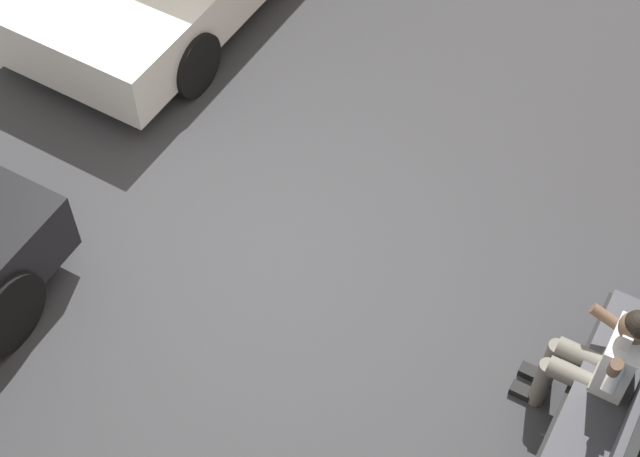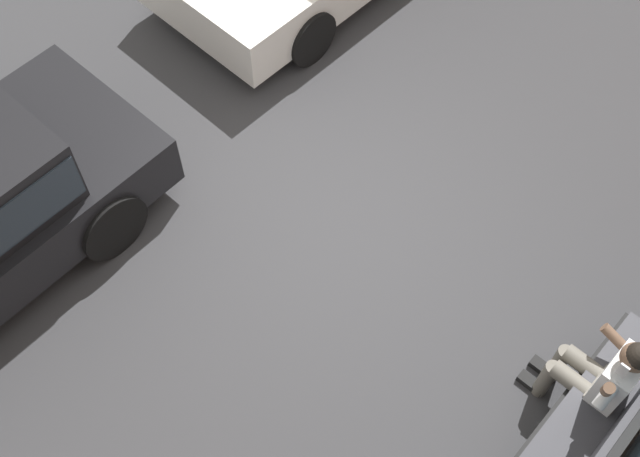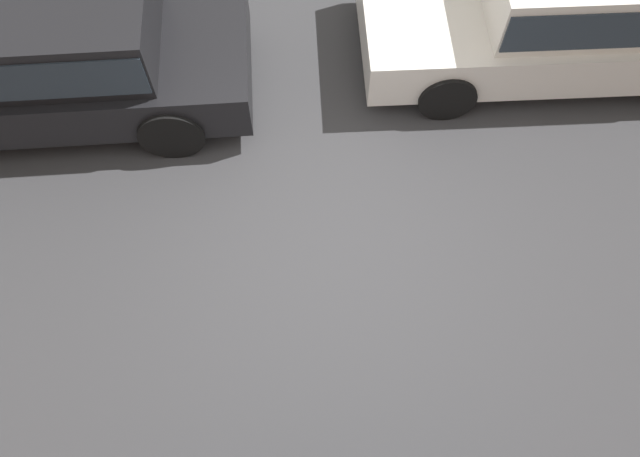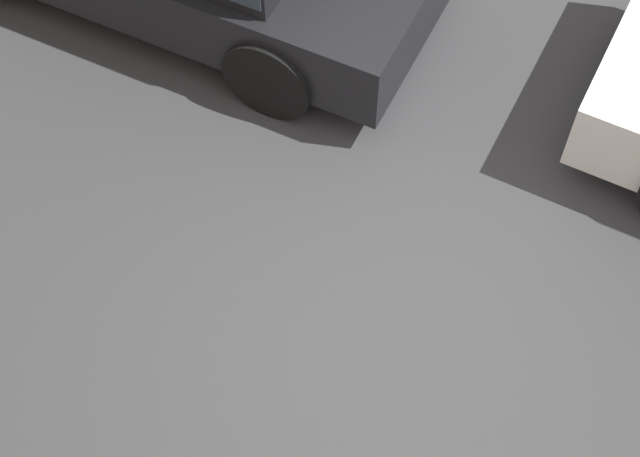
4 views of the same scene
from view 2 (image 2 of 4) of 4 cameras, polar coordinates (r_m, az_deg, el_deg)
name	(u,v)px [view 2 (image 2 of 4)]	position (r m, az deg, el deg)	size (l,w,h in m)	color
ground_plane	(340,223)	(7.68, 1.46, 0.37)	(60.00, 60.00, 0.00)	#38383A
bench	(612,414)	(6.61, 20.04, -12.28)	(1.79, 0.55, 1.03)	black
person_on_phone	(602,375)	(6.56, 19.39, -9.80)	(0.73, 0.74, 1.36)	#6B665B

